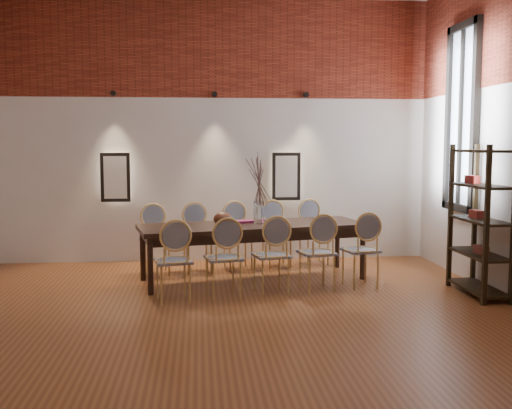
{
  "coord_description": "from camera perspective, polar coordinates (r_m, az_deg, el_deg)",
  "views": [
    {
      "loc": [
        -0.05,
        -5.74,
        1.81
      ],
      "look_at": [
        0.66,
        1.66,
        1.05
      ],
      "focal_mm": 42.0,
      "sensor_mm": 36.0,
      "label": 1
    }
  ],
  "objects": [
    {
      "name": "wall_back",
      "position": [
        9.29,
        -5.21,
        6.99
      ],
      "size": [
        7.0,
        0.1,
        4.0
      ],
      "primitive_type": "cube",
      "color": "silver",
      "rests_on": "ground"
    },
    {
      "name": "chair_near_d",
      "position": [
        7.44,
        5.82,
        -4.57
      ],
      "size": [
        0.52,
        0.52,
        0.94
      ],
      "primitive_type": null,
      "rotation": [
        0.0,
        0.0,
        0.2
      ],
      "color": "tan",
      "rests_on": "floor"
    },
    {
      "name": "chair_near_e",
      "position": [
        7.69,
        9.92,
        -4.29
      ],
      "size": [
        0.52,
        0.52,
        0.94
      ],
      "primitive_type": null,
      "rotation": [
        0.0,
        0.0,
        0.2
      ],
      "color": "tan",
      "rests_on": "floor"
    },
    {
      "name": "wall_front",
      "position": [
        2.2,
        -4.17,
        10.79
      ],
      "size": [
        7.0,
        0.1,
        4.0
      ],
      "primitive_type": "cube",
      "color": "silver",
      "rests_on": "ground"
    },
    {
      "name": "dried_branches",
      "position": [
        7.86,
        0.26,
        2.49
      ],
      "size": [
        0.5,
        0.5,
        0.7
      ],
      "primitive_type": null,
      "color": "#4E362E",
      "rests_on": "vase"
    },
    {
      "name": "chair_near_c",
      "position": [
        7.23,
        1.47,
        -4.84
      ],
      "size": [
        0.52,
        0.52,
        0.94
      ],
      "primitive_type": null,
      "rotation": [
        0.0,
        0.0,
        0.2
      ],
      "color": "tan",
      "rests_on": "floor"
    },
    {
      "name": "vase",
      "position": [
        7.9,
        0.26,
        -0.77
      ],
      "size": [
        0.14,
        0.14,
        0.3
      ],
      "primitive_type": "cylinder",
      "color": "silver",
      "rests_on": "dining_table"
    },
    {
      "name": "chair_far_a",
      "position": [
        8.43,
        -9.56,
        -3.39
      ],
      "size": [
        0.52,
        0.52,
        0.94
      ],
      "primitive_type": null,
      "rotation": [
        0.0,
        0.0,
        3.34
      ],
      "color": "tan",
      "rests_on": "floor"
    },
    {
      "name": "window_frame",
      "position": [
        8.5,
        18.96,
        7.82
      ],
      "size": [
        0.08,
        0.9,
        2.5
      ],
      "primitive_type": "cube",
      "color": "black",
      "rests_on": "wall_right"
    },
    {
      "name": "book",
      "position": [
        8.05,
        -0.97,
        -1.62
      ],
      "size": [
        0.29,
        0.23,
        0.03
      ],
      "primitive_type": "cube",
      "rotation": [
        0.0,
        0.0,
        0.2
      ],
      "color": "#982558",
      "rests_on": "dining_table"
    },
    {
      "name": "chair_far_d",
      "position": [
        8.83,
        1.99,
        -2.89
      ],
      "size": [
        0.52,
        0.52,
        0.94
      ],
      "primitive_type": null,
      "rotation": [
        0.0,
        0.0,
        3.34
      ],
      "color": "tan",
      "rests_on": "floor"
    },
    {
      "name": "brick_band_back",
      "position": [
        9.33,
        -5.28,
        14.69
      ],
      "size": [
        7.0,
        0.02,
        1.5
      ],
      "primitive_type": "cube",
      "color": "maroon",
      "rests_on": "ground"
    },
    {
      "name": "chair_far_b",
      "position": [
        8.52,
        -5.59,
        -3.23
      ],
      "size": [
        0.52,
        0.52,
        0.94
      ],
      "primitive_type": null,
      "rotation": [
        0.0,
        0.0,
        3.34
      ],
      "color": "tan",
      "rests_on": "floor"
    },
    {
      "name": "floor",
      "position": [
        6.02,
        -4.84,
        -11.78
      ],
      "size": [
        7.0,
        7.0,
        0.02
      ],
      "primitive_type": "cube",
      "color": "brown",
      "rests_on": "ground"
    },
    {
      "name": "niche_right",
      "position": [
        9.3,
        2.87,
        2.69
      ],
      "size": [
        0.36,
        0.06,
        0.66
      ],
      "primitive_type": "cube",
      "color": "#FFEAC6",
      "rests_on": "wall_back"
    },
    {
      "name": "chair_near_b",
      "position": [
        7.07,
        -3.12,
        -5.1
      ],
      "size": [
        0.52,
        0.52,
        0.94
      ],
      "primitive_type": null,
      "rotation": [
        0.0,
        0.0,
        0.2
      ],
      "color": "tan",
      "rests_on": "floor"
    },
    {
      "name": "chair_far_e",
      "position": [
        9.05,
        5.55,
        -2.71
      ],
      "size": [
        0.52,
        0.52,
        0.94
      ],
      "primitive_type": null,
      "rotation": [
        0.0,
        0.0,
        3.34
      ],
      "color": "tan",
      "rests_on": "floor"
    },
    {
      "name": "spot_fixture_mid",
      "position": [
        9.19,
        -3.97,
        10.44
      ],
      "size": [
        0.08,
        0.1,
        0.08
      ],
      "primitive_type": "cylinder",
      "rotation": [
        1.57,
        0.0,
        0.0
      ],
      "color": "black",
      "rests_on": "wall_back"
    },
    {
      "name": "chair_far_c",
      "position": [
        8.66,
        -1.73,
        -3.06
      ],
      "size": [
        0.52,
        0.52,
        0.94
      ],
      "primitive_type": null,
      "rotation": [
        0.0,
        0.0,
        3.34
      ],
      "color": "tan",
      "rests_on": "floor"
    },
    {
      "name": "spot_fixture_left",
      "position": [
        9.27,
        -13.43,
        10.26
      ],
      "size": [
        0.08,
        0.1,
        0.08
      ],
      "primitive_type": "cylinder",
      "rotation": [
        1.57,
        0.0,
        0.0
      ],
      "color": "black",
      "rests_on": "wall_back"
    },
    {
      "name": "shelving_rack",
      "position": [
        7.6,
        20.58,
        -1.42
      ],
      "size": [
        0.39,
        1.0,
        1.8
      ],
      "primitive_type": null,
      "rotation": [
        0.0,
        0.0,
        0.01
      ],
      "color": "black",
      "rests_on": "floor"
    },
    {
      "name": "window_mullion",
      "position": [
        8.5,
        18.96,
        7.82
      ],
      "size": [
        0.06,
        0.06,
        2.4
      ],
      "primitive_type": "cube",
      "color": "black",
      "rests_on": "wall_right"
    },
    {
      "name": "chair_near_a",
      "position": [
        6.95,
        -7.89,
        -5.33
      ],
      "size": [
        0.52,
        0.52,
        0.94
      ],
      "primitive_type": null,
      "rotation": [
        0.0,
        0.0,
        0.2
      ],
      "color": "tan",
      "rests_on": "floor"
    },
    {
      "name": "window_glass",
      "position": [
        8.51,
        19.08,
        7.81
      ],
      "size": [
        0.02,
        0.78,
        2.38
      ],
      "primitive_type": "cube",
      "color": "silver",
      "rests_on": "wall_right"
    },
    {
      "name": "dining_table",
      "position": [
        7.96,
        -0.28,
        -4.55
      ],
      "size": [
        3.1,
        1.53,
        0.75
      ],
      "primitive_type": "cube",
      "rotation": [
        0.0,
        0.0,
        0.2
      ],
      "color": "black",
      "rests_on": "floor"
    },
    {
      "name": "niche_left",
      "position": [
        9.29,
        -13.22,
        2.54
      ],
      "size": [
        0.36,
        0.06,
        0.66
      ],
      "primitive_type": "cube",
      "color": "#FFEAC6",
      "rests_on": "wall_back"
    },
    {
      "name": "bowl",
      "position": [
        7.73,
        -3.19,
        -1.38
      ],
      "size": [
        0.24,
        0.24,
        0.18
      ],
      "primitive_type": "ellipsoid",
      "color": "#5F2D19",
      "rests_on": "dining_table"
    },
    {
      "name": "spot_fixture_right",
      "position": [
        9.34,
        4.79,
        10.37
      ],
      "size": [
        0.08,
        0.1,
        0.08
      ],
      "primitive_type": "cylinder",
      "rotation": [
        1.57,
        0.0,
        0.0
      ],
      "color": "black",
      "rests_on": "wall_back"
    }
  ]
}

